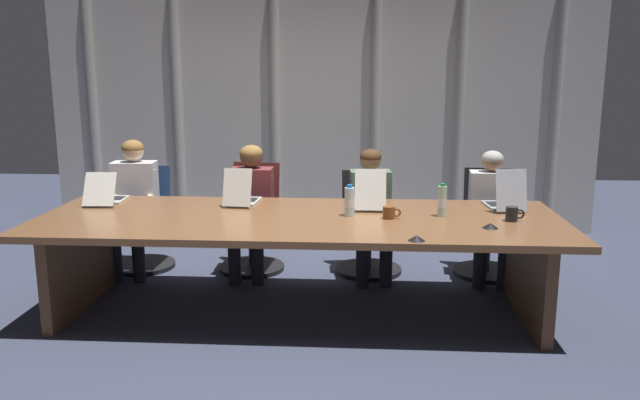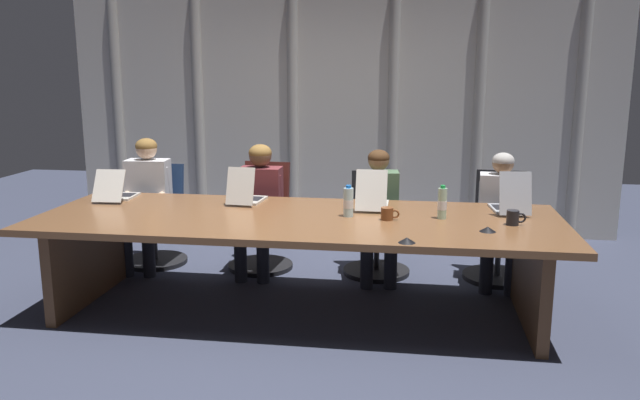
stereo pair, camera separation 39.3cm
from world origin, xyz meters
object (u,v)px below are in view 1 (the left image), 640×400
laptop_left_mid (242,197)px  person_right_mid (491,208)px  laptop_left_end (107,196)px  office_chair_right_mid (488,235)px  office_chair_left_end (143,230)px  person_center (371,206)px  coffee_mug_near (512,214)px  person_left_end (133,198)px  water_bottle_secondary (442,201)px  conference_mic_middle (490,226)px  person_left_mid (251,201)px  office_chair_center (368,234)px  office_chair_left_mid (252,230)px  water_bottle_primary (350,202)px  laptop_right_mid (504,201)px  conference_mic_left_side (417,238)px  coffee_mug_far (389,212)px  laptop_center (370,199)px

laptop_left_mid → person_right_mid: size_ratio=0.38×
laptop_left_end → office_chair_right_mid: size_ratio=0.49×
office_chair_left_end → person_center: size_ratio=0.82×
person_right_mid → coffee_mug_near: bearing=2.6°
person_left_end → water_bottle_secondary: size_ratio=4.82×
conference_mic_middle → person_left_mid: bearing=148.5°
person_left_mid → office_chair_center: bearing=98.4°
office_chair_left_mid → coffee_mug_near: bearing=67.6°
laptop_left_mid → person_left_end: 1.19m
office_chair_left_mid → water_bottle_secondary: water_bottle_secondary is taller
water_bottle_primary → laptop_right_mid: bearing=14.9°
office_chair_right_mid → conference_mic_left_side: (-0.79, -1.67, 0.41)m
laptop_left_end → coffee_mug_far: size_ratio=3.37×
office_chair_left_mid → water_bottle_secondary: 1.93m
laptop_left_mid → water_bottle_primary: size_ratio=1.81×
office_chair_center → person_center: size_ratio=0.80×
person_right_mid → conference_mic_middle: (-0.24, -1.14, 0.13)m
office_chair_left_mid → coffee_mug_near: size_ratio=7.15×
laptop_center → laptop_left_end: bearing=89.6°
laptop_left_mid → laptop_center: (1.03, -0.04, 0.00)m
person_right_mid → coffee_mug_far: size_ratio=8.34×
water_bottle_secondary → conference_mic_middle: 0.46m
person_left_mid → conference_mic_middle: bearing=58.5°
office_chair_left_end → person_left_mid: 1.11m
laptop_left_mid → office_chair_right_mid: size_ratio=0.46×
laptop_right_mid → person_left_end: person_left_end is taller
office_chair_right_mid → laptop_left_end: bearing=-73.8°
coffee_mug_far → person_right_mid: bearing=44.4°
office_chair_left_end → water_bottle_secondary: (2.63, -0.97, 0.51)m
laptop_right_mid → conference_mic_left_side: size_ratio=4.10×
office_chair_center → person_center: person_center is taller
laptop_left_end → office_chair_left_end: bearing=-7.5°
laptop_left_end → laptop_right_mid: laptop_right_mid is taller
laptop_left_mid → person_right_mid: bearing=-73.0°
person_right_mid → conference_mic_left_side: size_ratio=10.25×
laptop_center → laptop_right_mid: size_ratio=1.02×
laptop_left_end → conference_mic_middle: 3.05m
office_chair_left_end → person_center: 2.15m
office_chair_left_end → person_left_mid: size_ratio=0.80×
person_center → conference_mic_left_side: (0.27, -1.50, 0.12)m
water_bottle_primary → water_bottle_secondary: water_bottle_secondary is taller
office_chair_left_mid → person_left_end: (-1.05, -0.16, 0.32)m
person_left_mid → coffee_mug_far: (1.19, -0.91, 0.12)m
person_left_end → water_bottle_secondary: person_left_end is taller
office_chair_left_mid → office_chair_center: (1.07, -0.01, -0.02)m
laptop_left_end → person_left_end: (0.03, 0.50, -0.12)m
office_chair_left_end → office_chair_left_mid: 1.04m
laptop_left_mid → water_bottle_primary: 0.95m
office_chair_center → person_right_mid: size_ratio=0.81×
person_center → laptop_left_end: bearing=-83.0°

